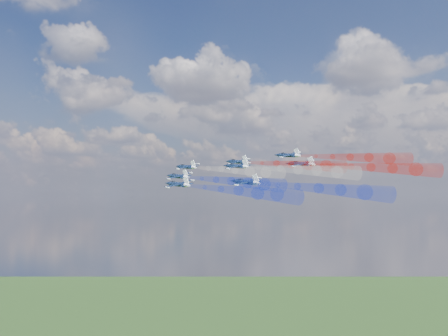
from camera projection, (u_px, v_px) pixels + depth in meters
The scene contains 16 objects.
jet_lead at pixel (186, 167), 165.45m from camera, with size 8.59×10.73×2.86m, color black, non-canonical shape.
trail_lead at pixel (235, 170), 148.97m from camera, with size 3.58×35.25×3.58m, color white, non-canonical shape.
jet_inner_left at pixel (178, 176), 150.98m from camera, with size 8.59×10.73×2.86m, color black, non-canonical shape.
trail_inner_left at pixel (231, 181), 134.50m from camera, with size 3.58×35.25×3.58m, color #1B35EC, non-canonical shape.
jet_inner_right at pixel (237, 162), 165.10m from camera, with size 8.59×10.73×2.86m, color black, non-canonical shape.
trail_inner_right at pixel (292, 164), 148.63m from camera, with size 3.58×35.25×3.58m, color red, non-canonical shape.
jet_outer_left at pixel (178, 184), 134.47m from camera, with size 8.59×10.73×2.86m, color black, non-canonical shape.
trail_outer_left at pixel (238, 191), 118.00m from camera, with size 3.58×35.25×3.58m, color #1B35EC, non-canonical shape.
jet_center_third at pixel (237, 166), 148.19m from camera, with size 8.59×10.73×2.86m, color black, non-canonical shape.
trail_center_third at pixel (298, 170), 131.71m from camera, with size 3.58×35.25×3.58m, color white, non-canonical shape.
jet_outer_right at pixel (288, 155), 159.82m from camera, with size 8.59×10.73×2.86m, color black, non-canonical shape.
trail_outer_right at pixel (350, 157), 143.34m from camera, with size 3.58×35.25×3.58m, color red, non-canonical shape.
jet_rear_left at pixel (246, 182), 130.01m from camera, with size 8.59×10.73×2.86m, color black, non-canonical shape.
trail_rear_left at pixel (318, 188), 113.53m from camera, with size 3.58×35.25×3.58m, color #1B35EC, non-canonical shape.
jet_rear_right at pixel (301, 164), 146.52m from camera, with size 8.59×10.73×2.86m, color black, non-canonical shape.
trail_rear_right at pixel (371, 167), 130.05m from camera, with size 3.58×35.25×3.58m, color red, non-canonical shape.
Camera 1 is at (47.70, -140.65, 157.50)m, focal length 41.89 mm.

